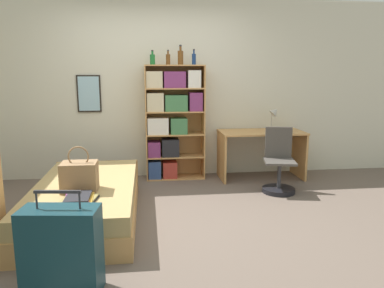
{
  "coord_description": "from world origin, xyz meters",
  "views": [
    {
      "loc": [
        -0.12,
        -3.91,
        1.54
      ],
      "look_at": [
        0.38,
        0.21,
        0.75
      ],
      "focal_mm": 35.0,
      "sensor_mm": 36.0,
      "label": 1
    }
  ],
  "objects_px": {
    "suitcase": "(62,251)",
    "bookcase": "(171,119)",
    "desk": "(261,145)",
    "handbag": "(79,176)",
    "bottle_green": "(153,59)",
    "desk_lamp": "(274,115)",
    "bed": "(87,201)",
    "book_stack_on_bed": "(78,199)",
    "desk_chair": "(279,171)",
    "bottle_brown": "(168,59)",
    "bottle_clear": "(181,57)",
    "bottle_blue": "(194,59)"
  },
  "relations": [
    {
      "from": "handbag",
      "to": "bottle_green",
      "type": "distance_m",
      "value": 2.24
    },
    {
      "from": "desk",
      "to": "bed",
      "type": "bearing_deg",
      "value": -150.57
    },
    {
      "from": "handbag",
      "to": "book_stack_on_bed",
      "type": "xyz_separation_m",
      "value": [
        0.04,
        -0.35,
        -0.12
      ]
    },
    {
      "from": "bed",
      "to": "suitcase",
      "type": "relative_size",
      "value": 2.73
    },
    {
      "from": "suitcase",
      "to": "bookcase",
      "type": "xyz_separation_m",
      "value": [
        0.96,
        2.87,
        0.57
      ]
    },
    {
      "from": "bookcase",
      "to": "bottle_clear",
      "type": "height_order",
      "value": "bottle_clear"
    },
    {
      "from": "bottle_brown",
      "to": "bottle_blue",
      "type": "distance_m",
      "value": 0.37
    },
    {
      "from": "bed",
      "to": "desk",
      "type": "bearing_deg",
      "value": 29.43
    },
    {
      "from": "bottle_blue",
      "to": "desk_lamp",
      "type": "height_order",
      "value": "bottle_blue"
    },
    {
      "from": "bookcase",
      "to": "bottle_blue",
      "type": "height_order",
      "value": "bottle_blue"
    },
    {
      "from": "bottle_clear",
      "to": "desk_lamp",
      "type": "relative_size",
      "value": 0.76
    },
    {
      "from": "book_stack_on_bed",
      "to": "desk_chair",
      "type": "distance_m",
      "value": 2.65
    },
    {
      "from": "desk_lamp",
      "to": "bottle_blue",
      "type": "bearing_deg",
      "value": 177.87
    },
    {
      "from": "suitcase",
      "to": "bottle_clear",
      "type": "relative_size",
      "value": 2.79
    },
    {
      "from": "bookcase",
      "to": "desk",
      "type": "bearing_deg",
      "value": -6.34
    },
    {
      "from": "desk_chair",
      "to": "desk_lamp",
      "type": "bearing_deg",
      "value": 77.01
    },
    {
      "from": "handbag",
      "to": "bottle_clear",
      "type": "distance_m",
      "value": 2.38
    },
    {
      "from": "suitcase",
      "to": "desk_lamp",
      "type": "height_order",
      "value": "desk_lamp"
    },
    {
      "from": "bed",
      "to": "bookcase",
      "type": "relative_size",
      "value": 1.26
    },
    {
      "from": "bottle_green",
      "to": "bottle_brown",
      "type": "relative_size",
      "value": 0.99
    },
    {
      "from": "suitcase",
      "to": "desk_chair",
      "type": "distance_m",
      "value": 3.1
    },
    {
      "from": "suitcase",
      "to": "bottle_green",
      "type": "distance_m",
      "value": 3.29
    },
    {
      "from": "book_stack_on_bed",
      "to": "desk",
      "type": "relative_size",
      "value": 0.32
    },
    {
      "from": "book_stack_on_bed",
      "to": "bottle_brown",
      "type": "relative_size",
      "value": 1.94
    },
    {
      "from": "bookcase",
      "to": "bed",
      "type": "bearing_deg",
      "value": -124.65
    },
    {
      "from": "bottle_green",
      "to": "desk_chair",
      "type": "height_order",
      "value": "bottle_green"
    },
    {
      "from": "suitcase",
      "to": "bottle_green",
      "type": "relative_size",
      "value": 3.79
    },
    {
      "from": "handbag",
      "to": "suitcase",
      "type": "relative_size",
      "value": 0.59
    },
    {
      "from": "desk",
      "to": "desk_lamp",
      "type": "relative_size",
      "value": 3.39
    },
    {
      "from": "handbag",
      "to": "bottle_blue",
      "type": "xyz_separation_m",
      "value": [
        1.35,
        1.71,
        1.19
      ]
    },
    {
      "from": "bed",
      "to": "desk_lamp",
      "type": "relative_size",
      "value": 5.77
    },
    {
      "from": "bed",
      "to": "handbag",
      "type": "bearing_deg",
      "value": -92.28
    },
    {
      "from": "desk_chair",
      "to": "handbag",
      "type": "bearing_deg",
      "value": -159.01
    },
    {
      "from": "handbag",
      "to": "desk",
      "type": "relative_size",
      "value": 0.37
    },
    {
      "from": "bottle_green",
      "to": "desk_lamp",
      "type": "distance_m",
      "value": 1.95
    },
    {
      "from": "handbag",
      "to": "suitcase",
      "type": "distance_m",
      "value": 1.17
    },
    {
      "from": "bottle_green",
      "to": "desk_lamp",
      "type": "bearing_deg",
      "value": -2.04
    },
    {
      "from": "desk",
      "to": "bottle_clear",
      "type": "bearing_deg",
      "value": 174.79
    },
    {
      "from": "book_stack_on_bed",
      "to": "desk_lamp",
      "type": "distance_m",
      "value": 3.26
    },
    {
      "from": "desk",
      "to": "desk_chair",
      "type": "xyz_separation_m",
      "value": [
        0.04,
        -0.67,
        -0.22
      ]
    },
    {
      "from": "bottle_green",
      "to": "desk",
      "type": "relative_size",
      "value": 0.16
    },
    {
      "from": "desk",
      "to": "desk_lamp",
      "type": "height_order",
      "value": "desk_lamp"
    },
    {
      "from": "bed",
      "to": "bottle_green",
      "type": "relative_size",
      "value": 10.35
    },
    {
      "from": "suitcase",
      "to": "desk",
      "type": "height_order",
      "value": "suitcase"
    },
    {
      "from": "book_stack_on_bed",
      "to": "bottle_brown",
      "type": "distance_m",
      "value": 2.6
    },
    {
      "from": "book_stack_on_bed",
      "to": "bottle_green",
      "type": "xyz_separation_m",
      "value": [
        0.73,
        2.08,
        1.31
      ]
    },
    {
      "from": "bed",
      "to": "bookcase",
      "type": "height_order",
      "value": "bookcase"
    },
    {
      "from": "handbag",
      "to": "bed",
      "type": "bearing_deg",
      "value": 87.72
    },
    {
      "from": "desk_chair",
      "to": "desk",
      "type": "bearing_deg",
      "value": 93.47
    },
    {
      "from": "bed",
      "to": "desk",
      "type": "relative_size",
      "value": 1.7
    }
  ]
}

